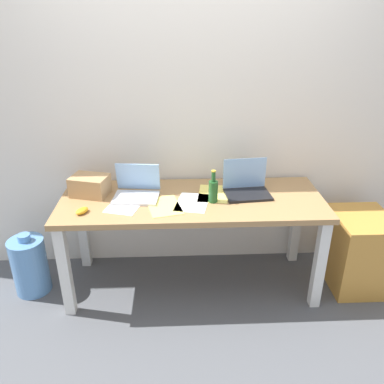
% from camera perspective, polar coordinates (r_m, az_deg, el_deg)
% --- Properties ---
extents(ground_plane, '(8.00, 8.00, 0.00)m').
position_cam_1_polar(ground_plane, '(3.16, -0.00, -12.96)').
color(ground_plane, '#515459').
extents(back_wall, '(5.20, 0.08, 2.60)m').
position_cam_1_polar(back_wall, '(2.97, -0.35, 12.46)').
color(back_wall, silver).
rests_on(back_wall, ground).
extents(desk, '(1.85, 0.69, 0.73)m').
position_cam_1_polar(desk, '(2.81, -0.00, -2.70)').
color(desk, '#A37A4C').
rests_on(desk, ground).
extents(laptop_left, '(0.33, 0.28, 0.23)m').
position_cam_1_polar(laptop_left, '(2.80, -8.02, 0.23)').
color(laptop_left, silver).
rests_on(laptop_left, desk).
extents(laptop_right, '(0.34, 0.25, 0.24)m').
position_cam_1_polar(laptop_right, '(2.85, 7.90, 0.78)').
color(laptop_right, black).
rests_on(laptop_right, desk).
extents(beer_bottle, '(0.06, 0.06, 0.23)m').
position_cam_1_polar(beer_bottle, '(2.69, 3.08, 0.25)').
color(beer_bottle, '#1E5123').
rests_on(beer_bottle, desk).
extents(computer_mouse, '(0.10, 0.12, 0.03)m').
position_cam_1_polar(computer_mouse, '(2.67, -15.64, -2.63)').
color(computer_mouse, gold).
rests_on(computer_mouse, desk).
extents(cardboard_box, '(0.29, 0.24, 0.14)m').
position_cam_1_polar(cardboard_box, '(2.89, -14.56, 0.91)').
color(cardboard_box, tan).
rests_on(cardboard_box, desk).
extents(paper_sheet_center, '(0.27, 0.34, 0.00)m').
position_cam_1_polar(paper_sheet_center, '(2.71, 0.02, -1.53)').
color(paper_sheet_center, white).
rests_on(paper_sheet_center, desk).
extents(paper_sheet_near_back, '(0.25, 0.32, 0.00)m').
position_cam_1_polar(paper_sheet_near_back, '(2.84, 3.10, -0.24)').
color(paper_sheet_near_back, '#F4E06B').
rests_on(paper_sheet_near_back, desk).
extents(paper_yellow_folder, '(0.27, 0.34, 0.00)m').
position_cam_1_polar(paper_yellow_folder, '(2.67, -4.08, -2.04)').
color(paper_yellow_folder, '#F4E06B').
rests_on(paper_yellow_folder, desk).
extents(paper_sheet_front_left, '(0.28, 0.34, 0.00)m').
position_cam_1_polar(paper_sheet_front_left, '(2.72, -9.59, -1.77)').
color(paper_sheet_front_left, white).
rests_on(paper_sheet_front_left, desk).
extents(water_cooler_jug, '(0.26, 0.26, 0.49)m').
position_cam_1_polar(water_cooler_jug, '(3.20, -22.43, -9.79)').
color(water_cooler_jug, '#598CC6').
rests_on(water_cooler_jug, ground).
extents(filing_cabinet, '(0.40, 0.48, 0.58)m').
position_cam_1_polar(filing_cabinet, '(3.25, 22.88, -7.85)').
color(filing_cabinet, '#C68938').
rests_on(filing_cabinet, ground).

